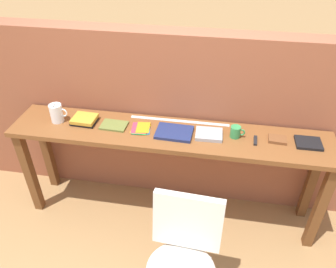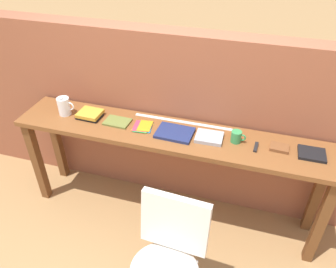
# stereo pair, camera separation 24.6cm
# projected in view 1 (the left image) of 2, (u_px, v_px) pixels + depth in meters

# --- Properties ---
(ground_plane) EXTENTS (40.00, 40.00, 0.00)m
(ground_plane) POSITION_uv_depth(u_px,v_px,m) (163.00, 237.00, 2.79)
(ground_plane) COLOR #9E7547
(brick_wall_back) EXTENTS (6.00, 0.20, 1.56)m
(brick_wall_back) POSITION_uv_depth(u_px,v_px,m) (175.00, 120.00, 2.85)
(brick_wall_back) COLOR #935138
(brick_wall_back) RESTS_ON ground
(sideboard) EXTENTS (2.50, 0.44, 0.88)m
(sideboard) POSITION_uv_depth(u_px,v_px,m) (169.00, 147.00, 2.60)
(sideboard) COLOR brown
(sideboard) RESTS_ON ground
(chair_white_moulded) EXTENTS (0.46, 0.48, 0.89)m
(chair_white_moulded) POSITION_uv_depth(u_px,v_px,m) (183.00, 253.00, 2.05)
(chair_white_moulded) COLOR silver
(chair_white_moulded) RESTS_ON ground
(pitcher_white) EXTENTS (0.14, 0.10, 0.18)m
(pitcher_white) POSITION_uv_depth(u_px,v_px,m) (57.00, 113.00, 2.60)
(pitcher_white) COLOR white
(pitcher_white) RESTS_ON sideboard
(book_stack_leftmost) EXTENTS (0.20, 0.17, 0.05)m
(book_stack_leftmost) POSITION_uv_depth(u_px,v_px,m) (84.00, 120.00, 2.61)
(book_stack_leftmost) COLOR black
(book_stack_leftmost) RESTS_ON sideboard
(magazine_cycling) EXTENTS (0.21, 0.15, 0.02)m
(magazine_cycling) POSITION_uv_depth(u_px,v_px,m) (114.00, 125.00, 2.58)
(magazine_cycling) COLOR olive
(magazine_cycling) RESTS_ON sideboard
(pamphlet_pile_colourful) EXTENTS (0.16, 0.17, 0.01)m
(pamphlet_pile_colourful) POSITION_uv_depth(u_px,v_px,m) (141.00, 128.00, 2.55)
(pamphlet_pile_colourful) COLOR yellow
(pamphlet_pile_colourful) RESTS_ON sideboard
(book_open_centre) EXTENTS (0.28, 0.22, 0.02)m
(book_open_centre) POSITION_uv_depth(u_px,v_px,m) (174.00, 132.00, 2.49)
(book_open_centre) COLOR navy
(book_open_centre) RESTS_ON sideboard
(book_grey_hardcover) EXTENTS (0.21, 0.17, 0.03)m
(book_grey_hardcover) POSITION_uv_depth(u_px,v_px,m) (209.00, 134.00, 2.47)
(book_grey_hardcover) COLOR #9E9EA3
(book_grey_hardcover) RESTS_ON sideboard
(mug) EXTENTS (0.11, 0.08, 0.09)m
(mug) POSITION_uv_depth(u_px,v_px,m) (236.00, 132.00, 2.44)
(mug) COLOR #338C4C
(mug) RESTS_ON sideboard
(multitool_folded) EXTENTS (0.03, 0.11, 0.02)m
(multitool_folded) POSITION_uv_depth(u_px,v_px,m) (255.00, 140.00, 2.42)
(multitool_folded) COLOR black
(multitool_folded) RESTS_ON sideboard
(leather_journal_brown) EXTENTS (0.14, 0.11, 0.02)m
(leather_journal_brown) POSITION_uv_depth(u_px,v_px,m) (277.00, 139.00, 2.42)
(leather_journal_brown) COLOR brown
(leather_journal_brown) RESTS_ON sideboard
(book_repair_rightmost) EXTENTS (0.19, 0.16, 0.02)m
(book_repair_rightmost) POSITION_uv_depth(u_px,v_px,m) (308.00, 143.00, 2.39)
(book_repair_rightmost) COLOR black
(book_repair_rightmost) RESTS_ON sideboard
(ruler_metal_back_edge) EXTENTS (0.80, 0.03, 0.00)m
(ruler_metal_back_edge) POSITION_uv_depth(u_px,v_px,m) (179.00, 121.00, 2.64)
(ruler_metal_back_edge) COLOR silver
(ruler_metal_back_edge) RESTS_ON sideboard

